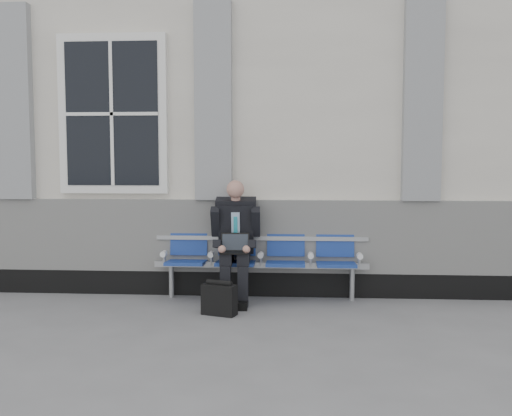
{
  "coord_description": "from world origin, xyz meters",
  "views": [
    {
      "loc": [
        2.58,
        -5.51,
        1.68
      ],
      "look_at": [
        2.16,
        0.9,
        1.14
      ],
      "focal_mm": 40.0,
      "sensor_mm": 36.0,
      "label": 1
    }
  ],
  "objects": [
    {
      "name": "ground",
      "position": [
        0.0,
        0.0,
        0.0
      ],
      "size": [
        70.0,
        70.0,
        0.0
      ],
      "primitive_type": "plane",
      "color": "slate",
      "rests_on": "ground"
    },
    {
      "name": "station_building",
      "position": [
        -0.02,
        3.47,
        2.22
      ],
      "size": [
        14.4,
        4.4,
        4.49
      ],
      "color": "silver",
      "rests_on": "ground"
    },
    {
      "name": "bench",
      "position": [
        2.19,
        1.32,
        0.55
      ],
      "size": [
        2.6,
        0.47,
        0.91
      ],
      "color": "#9EA0A3",
      "rests_on": "ground"
    },
    {
      "name": "businessman",
      "position": [
        1.89,
        1.19,
        0.78
      ],
      "size": [
        0.59,
        0.8,
        1.45
      ],
      "color": "black",
      "rests_on": "ground"
    },
    {
      "name": "briefcase",
      "position": [
        1.78,
        0.55,
        0.18
      ],
      "size": [
        0.4,
        0.27,
        0.38
      ],
      "color": "black",
      "rests_on": "ground"
    }
  ]
}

